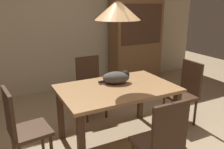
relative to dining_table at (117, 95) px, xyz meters
name	(u,v)px	position (x,y,z in m)	size (l,w,h in m)	color
back_wall	(65,17)	(0.05, 2.24, 0.80)	(6.40, 0.10, 2.90)	beige
dining_table	(117,95)	(0.00, 0.00, 0.00)	(1.40, 0.90, 0.75)	#A87A4C
chair_far_back	(90,84)	(0.00, 0.88, -0.14)	(0.40, 0.40, 0.93)	#472D1E
chair_near_front	(162,140)	(0.00, -0.88, -0.14)	(0.40, 0.40, 0.93)	#472D1E
chair_right_side	(185,90)	(1.13, 0.00, -0.14)	(0.41, 0.41, 0.93)	#472D1E
chair_left_side	(22,126)	(-1.13, -0.01, -0.14)	(0.44, 0.44, 0.93)	#472D1E
cat_sleeping	(117,77)	(0.06, 0.13, 0.18)	(0.41, 0.33, 0.16)	#4C4742
pendant_lamp	(118,10)	(0.00, 0.00, 1.01)	(0.52, 0.52, 1.30)	#E0A86B
hutch_bookcase	(136,43)	(1.49, 1.91, 0.24)	(1.12, 0.45, 1.85)	brown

